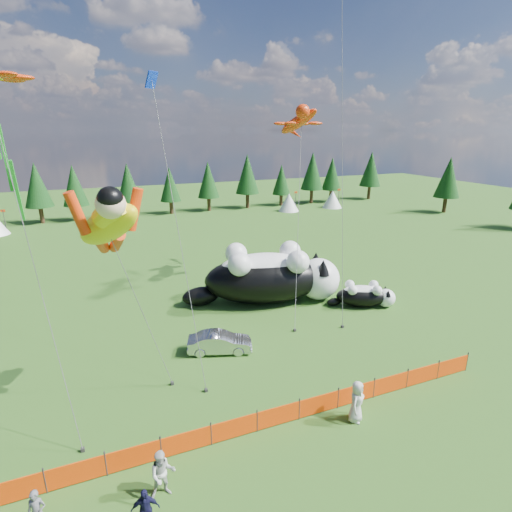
{
  "coord_description": "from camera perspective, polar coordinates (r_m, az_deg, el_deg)",
  "views": [
    {
      "loc": [
        -6.27,
        -15.87,
        12.21
      ],
      "look_at": [
        1.8,
        4.0,
        5.45
      ],
      "focal_mm": 28.0,
      "sensor_mm": 36.0,
      "label": 1
    }
  ],
  "objects": [
    {
      "name": "diamond_kite_a",
      "position": [
        21.46,
        -14.41,
        21.8
      ],
      "size": [
        1.39,
        5.49,
        15.66
      ],
      "color": "#0C2CBD",
      "rests_on": "ground"
    },
    {
      "name": "spectator_c",
      "position": [
        15.35,
        -15.54,
        -31.51
      ],
      "size": [
        0.97,
        0.6,
        1.54
      ],
      "primitive_type": "imported",
      "rotation": [
        0.0,
        0.0,
        -0.16
      ],
      "color": "#131234",
      "rests_on": "ground"
    },
    {
      "name": "spectator_b",
      "position": [
        15.97,
        -13.21,
        -28.07
      ],
      "size": [
        0.92,
        0.58,
        1.84
      ],
      "primitive_type": "imported",
      "rotation": [
        0.0,
        0.0,
        -0.06
      ],
      "color": "beige",
      "rests_on": "ground"
    },
    {
      "name": "safety_fence",
      "position": [
        18.5,
        3.24,
        -21.8
      ],
      "size": [
        22.06,
        0.06,
        1.1
      ],
      "color": "#262626",
      "rests_on": "ground"
    },
    {
      "name": "spectator_e",
      "position": [
        18.96,
        14.18,
        -19.51
      ],
      "size": [
        1.12,
        1.07,
        1.92
      ],
      "primitive_type": "imported",
      "rotation": [
        0.0,
        0.0,
        0.68
      ],
      "color": "beige",
      "rests_on": "ground"
    },
    {
      "name": "car",
      "position": [
        23.49,
        -5.19,
        -12.2
      ],
      "size": [
        3.87,
        2.35,
        1.21
      ],
      "primitive_type": "imported",
      "rotation": [
        0.0,
        0.0,
        1.26
      ],
      "color": "silver",
      "rests_on": "ground"
    },
    {
      "name": "cat_large",
      "position": [
        29.39,
        2.21,
        -2.81
      ],
      "size": [
        11.6,
        6.14,
        4.25
      ],
      "rotation": [
        0.0,
        0.0,
        -0.25
      ],
      "color": "black",
      "rests_on": "ground"
    },
    {
      "name": "spectator_a",
      "position": [
        16.37,
        -28.79,
        -29.41
      ],
      "size": [
        0.65,
        0.51,
        1.58
      ],
      "primitive_type": "imported",
      "rotation": [
        0.0,
        0.0,
        -0.25
      ],
      "color": "#5D5C62",
      "rests_on": "ground"
    },
    {
      "name": "festival_tents",
      "position": [
        59.47,
        -4.88,
        6.97
      ],
      "size": [
        50.0,
        3.2,
        2.8
      ],
      "primitive_type": null,
      "color": "white",
      "rests_on": "ground"
    },
    {
      "name": "tree_line",
      "position": [
        61.74,
        -16.29,
        9.18
      ],
      "size": [
        90.0,
        4.0,
        8.0
      ],
      "primitive_type": null,
      "color": "black",
      "rests_on": "ground"
    },
    {
      "name": "cat_small",
      "position": [
        30.0,
        15.3,
        -5.41
      ],
      "size": [
        4.68,
        3.11,
        1.79
      ],
      "rotation": [
        0.0,
        0.0,
        -0.43
      ],
      "color": "black",
      "rests_on": "ground"
    },
    {
      "name": "ground",
      "position": [
        20.99,
        -0.46,
        -18.08
      ],
      "size": [
        160.0,
        160.0,
        0.0
      ],
      "primitive_type": "plane",
      "color": "#12390A",
      "rests_on": "ground"
    },
    {
      "name": "superhero_kite",
      "position": [
        16.63,
        -20.42,
        4.18
      ],
      "size": [
        5.52,
        5.62,
        10.73
      ],
      "color": "yellow",
      "rests_on": "ground"
    },
    {
      "name": "gecko_kite",
      "position": [
        31.8,
        6.03,
        18.51
      ],
      "size": [
        6.05,
        11.45,
        15.48
      ],
      "color": "red",
      "rests_on": "ground"
    }
  ]
}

